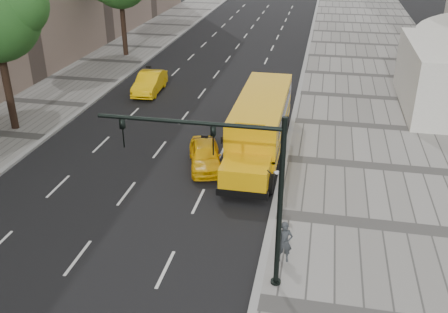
% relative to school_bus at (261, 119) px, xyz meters
% --- Properties ---
extents(ground, '(140.00, 140.00, 0.00)m').
position_rel_school_bus_xyz_m(ground, '(-4.50, -1.24, -1.76)').
color(ground, black).
rests_on(ground, ground).
extents(sidewalk_museum, '(12.00, 140.00, 0.15)m').
position_rel_school_bus_xyz_m(sidewalk_museum, '(7.50, -1.24, -1.69)').
color(sidewalk_museum, gray).
rests_on(sidewalk_museum, ground).
extents(curb_museum, '(0.30, 140.00, 0.15)m').
position_rel_school_bus_xyz_m(curb_museum, '(1.50, -1.24, -1.69)').
color(curb_museum, gray).
rests_on(curb_museum, ground).
extents(curb_far, '(0.30, 140.00, 0.15)m').
position_rel_school_bus_xyz_m(curb_far, '(-12.50, -1.24, -1.69)').
color(curb_far, gray).
rests_on(curb_far, ground).
extents(school_bus, '(2.96, 11.56, 3.19)m').
position_rel_school_bus_xyz_m(school_bus, '(0.00, 0.00, 0.00)').
color(school_bus, '#E4A108').
rests_on(school_bus, ground).
extents(taxi_near, '(2.66, 4.21, 1.33)m').
position_rel_school_bus_xyz_m(taxi_near, '(-2.50, -2.77, -1.10)').
color(taxi_near, '#FFBF07').
rests_on(taxi_near, ground).
extents(taxi_far, '(1.85, 4.65, 1.50)m').
position_rel_school_bus_xyz_m(taxi_far, '(-9.31, 8.22, -1.01)').
color(taxi_far, '#FFBF07').
rests_on(taxi_far, ground).
extents(pedestrian, '(0.64, 0.46, 1.65)m').
position_rel_school_bus_xyz_m(pedestrian, '(2.24, -10.03, -0.79)').
color(pedestrian, '#2F3337').
rests_on(pedestrian, sidewalk_museum).
extents(traffic_signal, '(6.18, 0.36, 6.40)m').
position_rel_school_bus_xyz_m(traffic_signal, '(0.69, -11.36, 2.33)').
color(traffic_signal, black).
rests_on(traffic_signal, ground).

